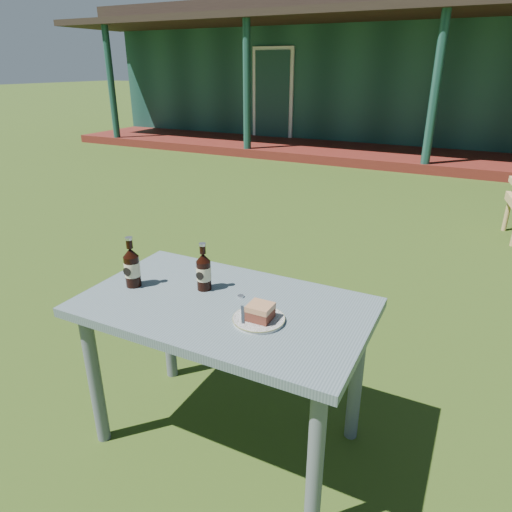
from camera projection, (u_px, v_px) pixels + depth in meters
The scene contains 9 objects.
ground at pixel (332, 296), 3.49m from camera, with size 80.00×80.00×0.00m, color #334916.
pavilion at pixel (462, 66), 10.61m from camera, with size 15.80×8.30×3.45m.
cafe_table at pixel (224, 324), 1.93m from camera, with size 1.20×0.70×0.72m.
plate at pixel (259, 319), 1.76m from camera, with size 0.20×0.20×0.01m.
cake_slice at pixel (260, 312), 1.74m from camera, with size 0.09×0.09×0.06m.
fork at pixel (243, 315), 1.77m from camera, with size 0.01×0.14×0.00m, color silver.
cola_bottle_near at pixel (204, 271), 1.98m from camera, with size 0.06×0.07×0.22m.
cola_bottle_far at pixel (132, 267), 2.01m from camera, with size 0.07×0.07×0.23m.
bottle_cap at pixel (241, 296), 1.94m from camera, with size 0.03×0.03×0.01m, color silver.
Camera 1 is at (0.87, -3.03, 1.63)m, focal length 32.00 mm.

